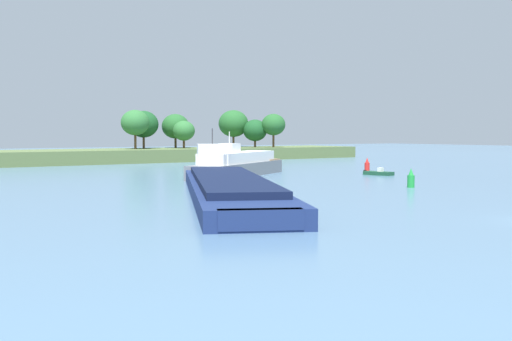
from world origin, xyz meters
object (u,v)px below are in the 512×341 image
(cargo_barge, at_px, (226,184))
(white_riverboat, at_px, (238,165))
(channel_buoy_red, at_px, (367,166))
(channel_buoy_green, at_px, (411,179))
(small_motorboat, at_px, (378,173))

(cargo_barge, bearing_deg, white_riverboat, 54.40)
(white_riverboat, distance_m, cargo_barge, 22.80)
(channel_buoy_red, xyz_separation_m, channel_buoy_green, (-14.72, -20.90, 0.00))
(small_motorboat, distance_m, white_riverboat, 17.78)
(small_motorboat, xyz_separation_m, cargo_barge, (-28.84, -10.03, 0.66))
(white_riverboat, relative_size, channel_buoy_green, 9.89)
(channel_buoy_green, bearing_deg, small_motorboat, 54.33)
(small_motorboat, height_order, channel_buoy_green, channel_buoy_green)
(small_motorboat, distance_m, channel_buoy_red, 7.67)
(small_motorboat, relative_size, cargo_barge, 0.10)
(white_riverboat, bearing_deg, channel_buoy_green, -77.48)
(white_riverboat, xyz_separation_m, channel_buoy_green, (5.12, -23.07, -0.58))
(small_motorboat, xyz_separation_m, channel_buoy_red, (4.27, 6.34, 0.55))
(white_riverboat, xyz_separation_m, channel_buoy_red, (19.85, -2.17, -0.58))
(white_riverboat, height_order, channel_buoy_green, white_riverboat)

